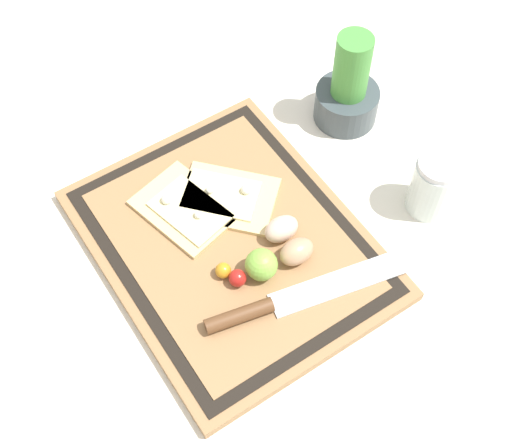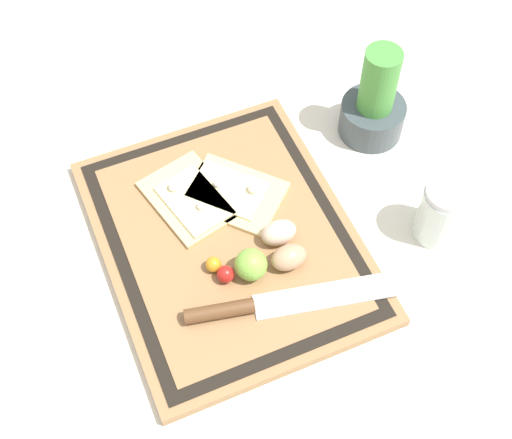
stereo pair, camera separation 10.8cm
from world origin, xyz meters
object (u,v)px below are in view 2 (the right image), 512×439
object	(u,v)px
pizza_slice_near	(191,198)
pizza_slice_far	(233,193)
knife	(258,305)
lime	(251,265)
cherry_tomato_yellow	(213,264)
herb_pot	(374,106)
cherry_tomato_red	(226,274)
sauce_jar	(441,215)
egg_pink	(279,233)
egg_brown	(289,257)

from	to	relation	value
pizza_slice_near	pizza_slice_far	distance (m)	0.07
pizza_slice_near	knife	bearing A→B (deg)	6.08
lime	cherry_tomato_yellow	bearing A→B (deg)	-120.81
pizza_slice_far	lime	distance (m)	0.15
pizza_slice_far	knife	xyz separation A→B (m)	(0.20, -0.04, 0.00)
lime	herb_pot	world-z (taller)	herb_pot
pizza_slice_near	pizza_slice_far	xyz separation A→B (m)	(0.02, 0.06, 0.00)
knife	cherry_tomato_red	xyz separation A→B (m)	(-0.06, -0.02, 0.01)
cherry_tomato_red	sauce_jar	size ratio (longest dim) A/B	0.24
lime	cherry_tomato_red	distance (m)	0.04
pizza_slice_far	sauce_jar	world-z (taller)	sauce_jar
cherry_tomato_red	pizza_slice_far	bearing A→B (deg)	153.88
egg_pink	sauce_jar	size ratio (longest dim) A/B	0.51
egg_pink	cherry_tomato_yellow	distance (m)	0.11
egg_pink	sauce_jar	bearing A→B (deg)	73.38
pizza_slice_far	sauce_jar	bearing A→B (deg)	56.99
cherry_tomato_red	sauce_jar	xyz separation A→B (m)	(0.04, 0.34, 0.01)
cherry_tomato_red	herb_pot	world-z (taller)	herb_pot
lime	cherry_tomato_red	bearing A→B (deg)	-98.46
cherry_tomato_yellow	herb_pot	distance (m)	0.39
pizza_slice_near	pizza_slice_far	world-z (taller)	same
herb_pot	lime	bearing A→B (deg)	-57.81
pizza_slice_near	egg_pink	world-z (taller)	egg_pink
pizza_slice_far	cherry_tomato_red	distance (m)	0.15
lime	egg_pink	bearing A→B (deg)	121.21
egg_pink	lime	xyz separation A→B (m)	(0.04, -0.06, 0.00)
herb_pot	knife	bearing A→B (deg)	-51.88
egg_brown	pizza_slice_far	bearing A→B (deg)	-169.23
cherry_tomato_yellow	herb_pot	size ratio (longest dim) A/B	0.13
cherry_tomato_red	herb_pot	xyz separation A→B (m)	(-0.18, 0.34, 0.03)
pizza_slice_far	lime	bearing A→B (deg)	-11.56
knife	cherry_tomato_yellow	size ratio (longest dim) A/B	13.45
egg_brown	egg_pink	distance (m)	0.04
cherry_tomato_red	knife	bearing A→B (deg)	21.71
pizza_slice_near	knife	distance (m)	0.22
egg_brown	lime	size ratio (longest dim) A/B	1.14
herb_pot	cherry_tomato_red	bearing A→B (deg)	-61.48
pizza_slice_far	cherry_tomato_yellow	xyz separation A→B (m)	(0.11, -0.08, 0.01)
lime	cherry_tomato_red	size ratio (longest dim) A/B	1.84
herb_pot	sauce_jar	distance (m)	0.22
egg_brown	cherry_tomato_red	xyz separation A→B (m)	(-0.01, -0.09, -0.01)
pizza_slice_far	cherry_tomato_red	bearing A→B (deg)	-26.12
knife	egg_brown	xyz separation A→B (m)	(-0.05, 0.07, 0.01)
egg_brown	cherry_tomato_red	world-z (taller)	egg_brown
pizza_slice_near	egg_pink	size ratio (longest dim) A/B	3.14
egg_brown	cherry_tomato_yellow	xyz separation A→B (m)	(-0.04, -0.10, -0.01)
egg_brown	herb_pot	size ratio (longest dim) A/B	0.31
pizza_slice_near	egg_brown	distance (m)	0.19
pizza_slice_near	sauce_jar	distance (m)	0.38
knife	egg_pink	distance (m)	0.12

